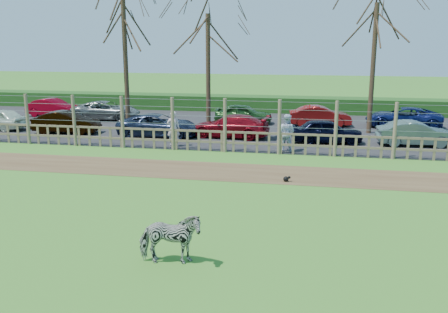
% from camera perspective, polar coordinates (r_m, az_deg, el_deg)
% --- Properties ---
extents(ground, '(120.00, 120.00, 0.00)m').
position_cam_1_polar(ground, '(15.75, -5.31, -5.80)').
color(ground, '#64A030').
rests_on(ground, ground).
extents(dirt_strip, '(34.00, 2.80, 0.01)m').
position_cam_1_polar(dirt_strip, '(19.92, -1.75, -1.64)').
color(dirt_strip, brown).
rests_on(dirt_strip, ground).
extents(asphalt, '(44.00, 13.00, 0.04)m').
position_cam_1_polar(asphalt, '(29.54, 2.44, 3.31)').
color(asphalt, '#232326').
rests_on(asphalt, ground).
extents(hedge, '(46.00, 2.00, 1.10)m').
position_cam_1_polar(hedge, '(36.32, 4.07, 6.01)').
color(hedge, '#1E4716').
rests_on(hedge, ground).
extents(fence, '(30.16, 0.16, 2.50)m').
position_cam_1_polar(fence, '(23.09, 0.11, 2.48)').
color(fence, brown).
rests_on(fence, ground).
extents(tree_left, '(4.80, 4.80, 7.88)m').
position_cam_1_polar(tree_left, '(28.84, -11.34, 14.00)').
color(tree_left, '#3D2B1E').
rests_on(tree_left, ground).
extents(tree_mid, '(4.80, 4.80, 6.83)m').
position_cam_1_polar(tree_mid, '(28.47, -1.85, 12.75)').
color(tree_mid, '#3D2B1E').
rests_on(tree_mid, ground).
extents(tree_right, '(4.80, 4.80, 7.35)m').
position_cam_1_polar(tree_right, '(28.43, 16.87, 12.96)').
color(tree_right, '#3D2B1E').
rests_on(tree_right, ground).
extents(zebra, '(1.58, 0.91, 1.25)m').
position_cam_1_polar(zebra, '(11.77, -6.21, -9.33)').
color(zebra, gray).
rests_on(zebra, ground).
extents(visitor_a, '(0.72, 0.56, 1.72)m').
position_cam_1_polar(visitor_a, '(24.27, -5.80, 3.18)').
color(visitor_a, silver).
rests_on(visitor_a, asphalt).
extents(visitor_b, '(1.00, 0.89, 1.72)m').
position_cam_1_polar(visitor_b, '(23.31, 7.15, 2.73)').
color(visitor_b, silver).
rests_on(visitor_b, asphalt).
extents(crow, '(0.27, 0.20, 0.22)m').
position_cam_1_polar(crow, '(18.54, 7.13, -2.55)').
color(crow, black).
rests_on(crow, ground).
extents(car_1, '(3.72, 1.50, 1.20)m').
position_cam_1_polar(car_1, '(28.98, -17.57, 3.75)').
color(car_1, black).
rests_on(car_1, asphalt).
extents(car_2, '(4.41, 2.20, 1.20)m').
position_cam_1_polar(car_2, '(26.85, -7.51, 3.54)').
color(car_2, '#1A233B').
rests_on(car_2, asphalt).
extents(car_3, '(4.27, 2.05, 1.20)m').
position_cam_1_polar(car_3, '(26.43, 0.74, 3.50)').
color(car_3, maroon).
rests_on(car_3, asphalt).
extents(car_4, '(3.67, 1.85, 1.20)m').
position_cam_1_polar(car_4, '(25.49, 11.67, 2.86)').
color(car_4, black).
rests_on(car_4, asphalt).
extents(car_5, '(3.73, 1.54, 1.20)m').
position_cam_1_polar(car_5, '(26.04, 21.04, 2.46)').
color(car_5, '#4D6560').
rests_on(car_5, asphalt).
extents(car_7, '(3.77, 1.71, 1.20)m').
position_cam_1_polar(car_7, '(35.43, -18.93, 5.29)').
color(car_7, maroon).
rests_on(car_7, asphalt).
extents(car_8, '(4.50, 2.42, 1.20)m').
position_cam_1_polar(car_8, '(33.11, -13.33, 5.14)').
color(car_8, slate).
rests_on(car_8, asphalt).
extents(car_10, '(3.53, 1.44, 1.20)m').
position_cam_1_polar(car_10, '(30.86, 2.23, 4.91)').
color(car_10, '#255221').
rests_on(car_10, asphalt).
extents(car_11, '(3.77, 1.69, 1.20)m').
position_cam_1_polar(car_11, '(30.48, 10.91, 4.58)').
color(car_11, maroon).
rests_on(car_11, asphalt).
extents(car_12, '(4.48, 2.38, 1.20)m').
position_cam_1_polar(car_12, '(31.19, 19.83, 4.22)').
color(car_12, '#101A51').
rests_on(car_12, asphalt).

